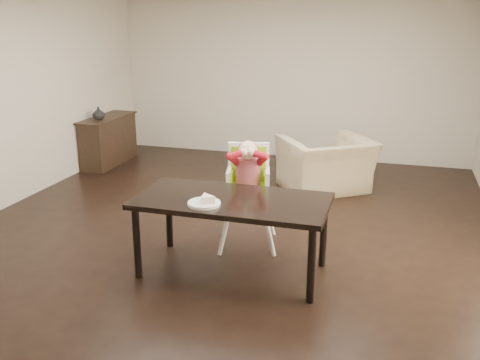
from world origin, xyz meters
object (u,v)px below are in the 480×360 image
(dining_table, at_px, (232,206))
(high_chair, at_px, (248,172))
(armchair, at_px, (326,156))
(sideboard, at_px, (109,140))

(dining_table, height_order, high_chair, high_chair)
(armchair, height_order, sideboard, armchair)
(sideboard, bearing_deg, armchair, -6.21)
(high_chair, height_order, sideboard, high_chair)
(high_chair, distance_m, sideboard, 3.99)
(armchair, relative_size, sideboard, 0.92)
(high_chair, distance_m, armchair, 2.17)
(dining_table, height_order, armchair, armchair)
(dining_table, bearing_deg, sideboard, 134.73)
(dining_table, relative_size, high_chair, 1.56)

